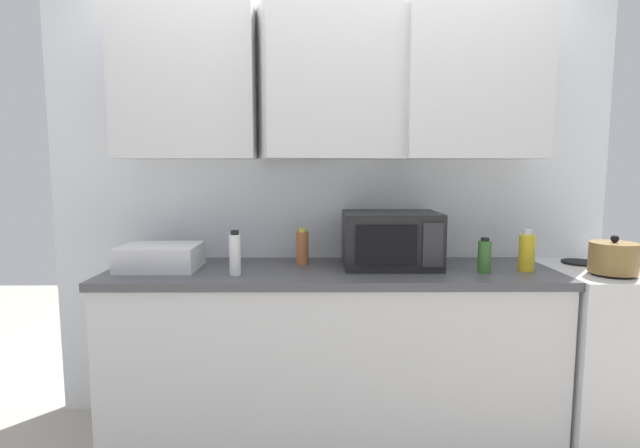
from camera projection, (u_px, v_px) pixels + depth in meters
name	position (u px, v px, depth m)	size (l,w,h in m)	color
wall_back_with_cabinets	(330.00, 136.00, 2.54)	(3.09, 0.50, 2.60)	white
counter_run	(331.00, 354.00, 2.44)	(2.22, 0.63, 0.90)	silver
stove_range	(622.00, 355.00, 2.43)	(0.76, 0.64, 0.91)	silver
kettle	(613.00, 258.00, 2.23)	(0.21, 0.21, 0.18)	olive
microwave	(391.00, 239.00, 2.43)	(0.48, 0.37, 0.28)	black
dish_rack	(160.00, 257.00, 2.37)	(0.38, 0.30, 0.12)	silver
bottle_white_jar	(235.00, 254.00, 2.23)	(0.05, 0.05, 0.21)	white
bottle_yellow_mustard	(527.00, 252.00, 2.32)	(0.07, 0.07, 0.21)	gold
bottle_green_oil	(484.00, 256.00, 2.28)	(0.06, 0.06, 0.17)	#386B2D
bottle_spice_jar	(302.00, 247.00, 2.49)	(0.06, 0.06, 0.19)	#BC6638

